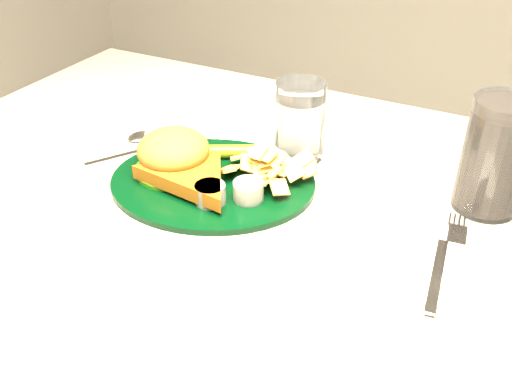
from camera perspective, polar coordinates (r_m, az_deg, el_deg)
table at (r=1.04m, az=0.81°, el=-18.18°), size 1.20×0.80×0.75m
dinner_plate at (r=0.80m, az=-4.42°, el=2.73°), size 0.35×0.32×0.07m
water_glass at (r=0.87m, az=4.39°, el=7.12°), size 0.09×0.09×0.12m
cola_glass at (r=0.79m, az=22.84°, el=3.30°), size 0.10×0.10×0.16m
fork_napkin at (r=0.69m, az=17.81°, el=-7.38°), size 0.15×0.18×0.01m
spoon at (r=0.91m, az=-13.76°, el=3.55°), size 0.11×0.14×0.01m
ramekin at (r=0.99m, az=-9.81°, el=7.13°), size 0.05×0.05×0.03m
wrapped_straw at (r=0.91m, az=0.51°, el=4.62°), size 0.23×0.10×0.01m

